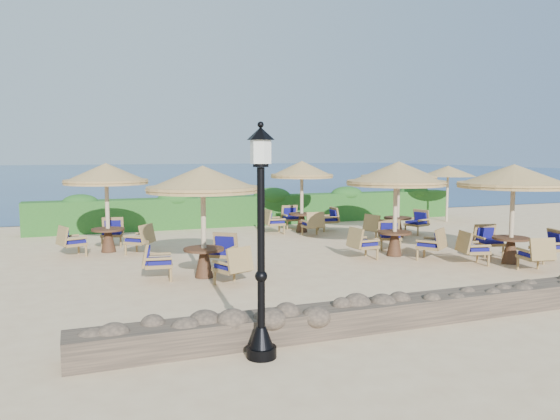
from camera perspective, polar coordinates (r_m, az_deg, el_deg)
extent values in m
plane|color=beige|center=(16.08, 6.36, -4.62)|extent=(120.00, 120.00, 0.00)
plane|color=navy|center=(84.39, -16.07, 3.76)|extent=(160.00, 160.00, 0.00)
cube|color=#1A4B18|center=(22.56, -2.05, 0.01)|extent=(18.00, 0.90, 1.20)
cube|color=brown|center=(11.03, 21.50, -8.76)|extent=(15.00, 0.65, 0.44)
cylinder|color=black|center=(8.16, -1.95, -14.61)|extent=(0.44, 0.44, 0.16)
cone|color=black|center=(8.09, -1.96, -13.15)|extent=(0.36, 0.36, 0.30)
cylinder|color=black|center=(7.77, -1.99, -4.40)|extent=(0.11, 0.11, 2.40)
cylinder|color=silver|center=(7.64, -2.03, 6.20)|extent=(0.30, 0.30, 0.36)
cone|color=black|center=(7.64, -2.04, 8.00)|extent=(0.40, 0.40, 0.18)
cylinder|color=#C8B08D|center=(24.51, 17.07, 1.40)|extent=(0.10, 0.10, 2.20)
cone|color=olive|center=(24.45, 17.15, 3.92)|extent=(2.30, 2.30, 0.45)
cylinder|color=#C8B08D|center=(12.98, -7.99, -1.82)|extent=(0.12, 0.12, 2.40)
cone|color=olive|center=(12.87, -8.07, 3.39)|extent=(2.68, 2.68, 0.55)
cylinder|color=olive|center=(12.89, -8.05, 2.15)|extent=(2.63, 2.63, 0.14)
cylinder|color=#492C1A|center=(13.06, -7.96, -4.08)|extent=(0.96, 0.96, 0.06)
cone|color=#492C1A|center=(13.13, -7.94, -5.58)|extent=(0.44, 0.44, 0.64)
cylinder|color=#C8B08D|center=(15.90, 11.93, -0.46)|extent=(0.12, 0.12, 2.40)
cone|color=olive|center=(15.81, 12.02, 3.80)|extent=(2.83, 2.83, 0.55)
cylinder|color=olive|center=(15.83, 12.00, 2.78)|extent=(2.77, 2.77, 0.14)
cylinder|color=#492C1A|center=(15.97, 11.89, -2.31)|extent=(0.96, 0.96, 0.06)
cone|color=#492C1A|center=(16.02, 11.86, -3.55)|extent=(0.44, 0.44, 0.64)
cylinder|color=#C8B08D|center=(15.75, 23.07, -0.87)|extent=(0.12, 0.12, 2.40)
cone|color=olive|center=(15.66, 23.24, 3.42)|extent=(2.93, 2.93, 0.55)
cylinder|color=olive|center=(15.68, 23.20, 2.40)|extent=(2.87, 2.87, 0.14)
cylinder|color=#492C1A|center=(15.82, 22.99, -2.74)|extent=(0.96, 0.96, 0.06)
cone|color=#492C1A|center=(15.87, 22.94, -3.99)|extent=(0.44, 0.44, 0.64)
cylinder|color=#C8B08D|center=(16.96, -17.59, -0.21)|extent=(0.12, 0.12, 2.40)
cone|color=olive|center=(16.88, -17.72, 3.77)|extent=(2.47, 2.47, 0.55)
cylinder|color=olive|center=(16.89, -17.69, 2.83)|extent=(2.42, 2.42, 0.14)
cylinder|color=#492C1A|center=(17.02, -17.54, -1.95)|extent=(0.96, 0.96, 0.06)
cone|color=#492C1A|center=(17.07, -17.50, -3.11)|extent=(0.44, 0.44, 0.64)
cylinder|color=#C8B08D|center=(20.26, 2.28, 1.03)|extent=(0.12, 0.12, 2.40)
cone|color=olive|center=(20.19, 2.30, 4.37)|extent=(2.34, 2.34, 0.55)
cylinder|color=olive|center=(20.20, 2.29, 3.58)|extent=(2.29, 2.29, 0.14)
cylinder|color=#492C1A|center=(20.31, 2.28, -0.43)|extent=(0.96, 0.96, 0.06)
cone|color=#492C1A|center=(20.36, 2.27, -1.41)|extent=(0.44, 0.44, 0.64)
cylinder|color=#C8B08D|center=(19.48, 12.22, 0.70)|extent=(0.12, 0.12, 2.40)
cone|color=olive|center=(19.41, 12.30, 4.17)|extent=(2.65, 2.65, 0.55)
cylinder|color=olive|center=(19.42, 12.28, 3.35)|extent=(2.60, 2.60, 0.14)
cylinder|color=#492C1A|center=(19.53, 12.19, -0.82)|extent=(0.96, 0.96, 0.06)
cone|color=#492C1A|center=(19.58, 12.17, -1.83)|extent=(0.44, 0.44, 0.64)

